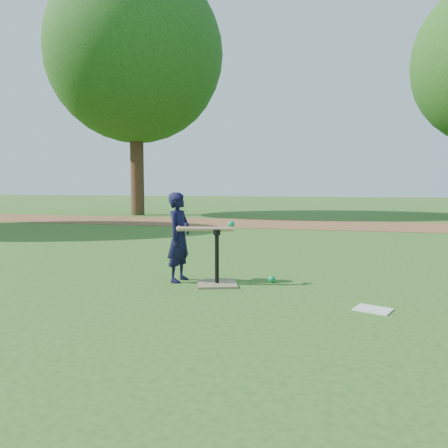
# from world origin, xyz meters

# --- Properties ---
(ground) EXTENTS (80.00, 80.00, 0.00)m
(ground) POSITION_xyz_m (0.00, 0.00, 0.00)
(ground) COLOR #285116
(ground) RESTS_ON ground
(dirt_strip) EXTENTS (24.00, 3.00, 0.01)m
(dirt_strip) POSITION_xyz_m (0.00, 7.50, 0.01)
(dirt_strip) COLOR brown
(dirt_strip) RESTS_ON ground
(child) EXTENTS (0.29, 0.40, 1.02)m
(child) POSITION_xyz_m (-0.37, -0.32, 0.51)
(child) COLOR black
(child) RESTS_ON ground
(wiffle_ball_ground) EXTENTS (0.08, 0.08, 0.08)m
(wiffle_ball_ground) POSITION_xyz_m (0.66, -0.12, 0.04)
(wiffle_ball_ground) COLOR #0C8D4C
(wiffle_ball_ground) RESTS_ON ground
(clipboard) EXTENTS (0.36, 0.32, 0.01)m
(clipboard) POSITION_xyz_m (1.70, -0.98, 0.01)
(clipboard) COLOR silver
(clipboard) RESTS_ON ground
(batting_tee) EXTENTS (0.55, 0.55, 0.61)m
(batting_tee) POSITION_xyz_m (0.09, -0.38, 0.11)
(batting_tee) COLOR #756A4A
(batting_tee) RESTS_ON ground
(swing_action) EXTENTS (0.63, 0.25, 0.12)m
(swing_action) POSITION_xyz_m (-0.00, -0.38, 0.63)
(swing_action) COLOR tan
(swing_action) RESTS_ON ground
(tree_left) EXTENTS (6.40, 6.40, 9.08)m
(tree_left) POSITION_xyz_m (-6.00, 10.00, 5.87)
(tree_left) COLOR #382316
(tree_left) RESTS_ON ground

